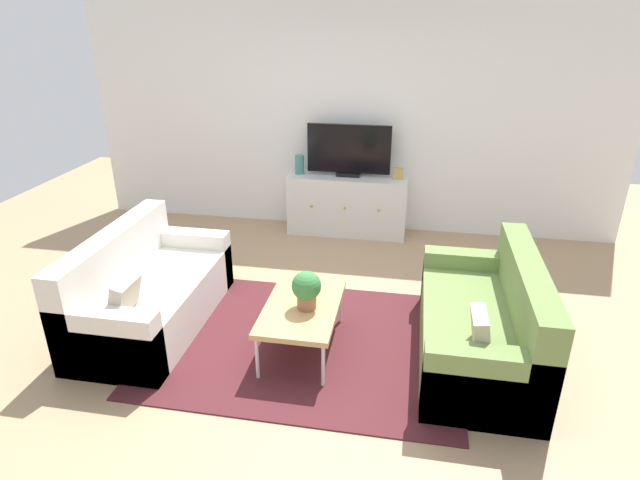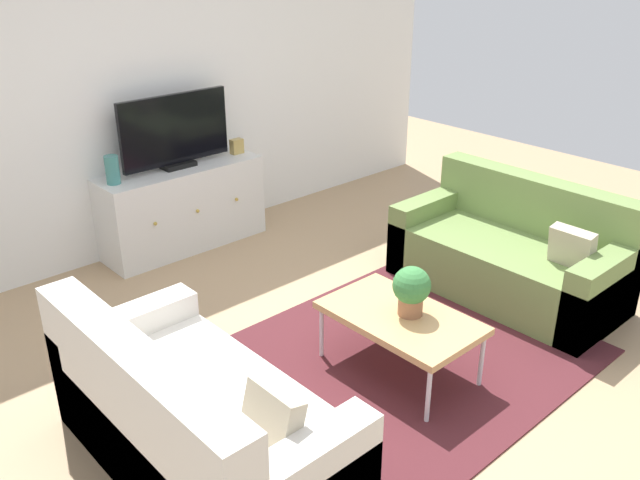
% 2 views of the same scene
% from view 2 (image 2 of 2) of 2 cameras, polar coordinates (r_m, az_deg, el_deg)
% --- Properties ---
extents(ground_plane, '(10.00, 10.00, 0.00)m').
position_cam_2_polar(ground_plane, '(4.45, 4.44, -9.67)').
color(ground_plane, tan).
extents(wall_back, '(6.40, 0.12, 2.70)m').
position_cam_2_polar(wall_back, '(5.84, -14.01, 12.48)').
color(wall_back, white).
rests_on(wall_back, ground_plane).
extents(area_rug, '(2.50, 1.90, 0.01)m').
position_cam_2_polar(area_rug, '(4.37, 5.89, -10.41)').
color(area_rug, '#4C1E23').
rests_on(area_rug, ground_plane).
extents(couch_left_side, '(0.84, 1.67, 0.85)m').
position_cam_2_polar(couch_left_side, '(3.50, -11.09, -15.28)').
color(couch_left_side, silver).
rests_on(couch_left_side, ground_plane).
extents(couch_right_side, '(0.84, 1.67, 0.85)m').
position_cam_2_polar(couch_right_side, '(5.28, 16.16, -1.29)').
color(couch_right_side, olive).
rests_on(couch_right_side, ground_plane).
extents(coffee_table, '(0.58, 0.95, 0.41)m').
position_cam_2_polar(coffee_table, '(4.11, 6.84, -6.67)').
color(coffee_table, tan).
rests_on(coffee_table, ground_plane).
extents(potted_plant, '(0.23, 0.23, 0.31)m').
position_cam_2_polar(potted_plant, '(4.03, 7.77, -4.13)').
color(potted_plant, '#936042').
rests_on(potted_plant, coffee_table).
extents(tv_console, '(1.42, 0.47, 0.72)m').
position_cam_2_polar(tv_console, '(5.89, -11.54, 2.73)').
color(tv_console, silver).
rests_on(tv_console, ground_plane).
extents(flat_screen_tv, '(0.98, 0.16, 0.61)m').
position_cam_2_polar(flat_screen_tv, '(5.70, -12.21, 9.00)').
color(flat_screen_tv, black).
rests_on(flat_screen_tv, tv_console).
extents(glass_vase, '(0.11, 0.11, 0.23)m').
position_cam_2_polar(glass_vase, '(5.48, -17.23, 5.71)').
color(glass_vase, teal).
rests_on(glass_vase, tv_console).
extents(mantel_clock, '(0.11, 0.07, 0.13)m').
position_cam_2_polar(mantel_clock, '(6.05, -7.09, 7.91)').
color(mantel_clock, tan).
rests_on(mantel_clock, tv_console).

